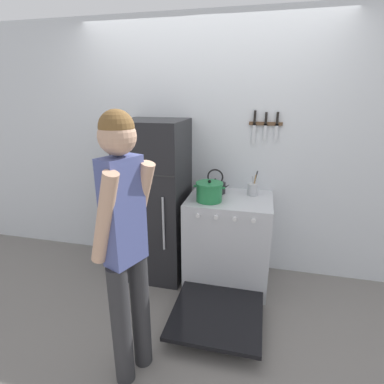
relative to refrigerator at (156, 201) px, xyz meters
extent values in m
plane|color=slate|center=(0.45, 0.31, -0.80)|extent=(14.00, 14.00, 0.00)
cube|color=silver|center=(0.45, 0.34, 0.48)|extent=(10.00, 0.06, 2.55)
cube|color=black|center=(0.00, 0.00, 0.00)|extent=(0.60, 0.62, 1.60)
cube|color=#2D2D2D|center=(0.00, -0.31, 0.35)|extent=(0.59, 0.01, 0.01)
cylinder|color=#B2B5BA|center=(0.19, -0.32, -0.10)|extent=(0.02, 0.02, 0.51)
cube|color=silver|center=(0.75, -0.01, -0.35)|extent=(0.79, 0.64, 0.89)
cube|color=black|center=(0.75, -0.01, 0.09)|extent=(0.77, 0.63, 0.02)
cube|color=black|center=(0.75, -0.30, -0.36)|extent=(0.69, 0.05, 0.67)
cylinder|color=black|center=(0.57, -0.14, 0.09)|extent=(0.20, 0.20, 0.01)
cylinder|color=black|center=(0.92, -0.14, 0.09)|extent=(0.20, 0.20, 0.01)
cylinder|color=black|center=(0.57, 0.12, 0.09)|extent=(0.20, 0.20, 0.01)
cylinder|color=black|center=(0.92, 0.12, 0.09)|extent=(0.20, 0.20, 0.01)
cylinder|color=silver|center=(0.51, -0.34, 0.03)|extent=(0.04, 0.02, 0.04)
cylinder|color=silver|center=(0.67, -0.34, 0.03)|extent=(0.04, 0.02, 0.04)
cylinder|color=silver|center=(0.83, -0.34, 0.03)|extent=(0.04, 0.02, 0.04)
cylinder|color=silver|center=(0.98, -0.34, 0.03)|extent=(0.04, 0.02, 0.04)
cube|color=black|center=(0.75, -0.69, -0.68)|extent=(0.73, 0.71, 0.04)
cube|color=#99999E|center=(0.75, -0.09, -0.39)|extent=(0.65, 0.35, 0.01)
cylinder|color=#237A42|center=(0.57, -0.14, 0.17)|extent=(0.23, 0.23, 0.16)
cylinder|color=#237A42|center=(0.57, -0.14, 0.26)|extent=(0.25, 0.25, 0.02)
sphere|color=black|center=(0.57, -0.14, 0.28)|extent=(0.03, 0.03, 0.03)
cylinder|color=#237A42|center=(0.44, -0.14, 0.23)|extent=(0.03, 0.02, 0.02)
cylinder|color=#237A42|center=(0.70, -0.14, 0.23)|extent=(0.03, 0.02, 0.02)
cylinder|color=black|center=(0.58, 0.12, 0.14)|extent=(0.21, 0.21, 0.10)
cone|color=black|center=(0.58, 0.12, 0.21)|extent=(0.20, 0.20, 0.03)
sphere|color=black|center=(0.58, 0.12, 0.23)|extent=(0.02, 0.02, 0.02)
cone|color=black|center=(0.68, 0.12, 0.15)|extent=(0.11, 0.03, 0.09)
torus|color=black|center=(0.58, 0.12, 0.25)|extent=(0.16, 0.01, 0.16)
cylinder|color=#B7BABF|center=(0.94, 0.12, 0.15)|extent=(0.10, 0.10, 0.12)
cylinder|color=#9E7547|center=(0.96, 0.12, 0.21)|extent=(0.03, 0.03, 0.18)
cylinder|color=#232326|center=(0.96, 0.13, 0.23)|extent=(0.05, 0.03, 0.21)
cylinder|color=#B2B5BA|center=(0.95, 0.12, 0.20)|extent=(0.03, 0.01, 0.16)
cylinder|color=#2D2D30|center=(0.23, -1.30, -0.37)|extent=(0.13, 0.13, 0.86)
cylinder|color=#2D2D30|center=(0.29, -1.14, -0.37)|extent=(0.13, 0.13, 0.86)
cube|color=#4C5693|center=(0.26, -1.22, 0.38)|extent=(0.22, 0.27, 0.64)
cylinder|color=tan|center=(0.21, -1.34, 0.38)|extent=(0.27, 0.18, 0.57)
cylinder|color=tan|center=(0.31, -1.09, 0.38)|extent=(0.27, 0.18, 0.57)
sphere|color=tan|center=(0.26, -1.22, 0.81)|extent=(0.21, 0.21, 0.21)
sphere|color=brown|center=(0.26, -1.22, 0.86)|extent=(0.19, 0.19, 0.19)
cube|color=brown|center=(1.02, 0.30, 0.76)|extent=(0.31, 0.02, 0.03)
cube|color=silver|center=(0.92, 0.29, 0.66)|extent=(0.03, 0.00, 0.19)
cube|color=black|center=(0.92, 0.29, 0.82)|extent=(0.02, 0.02, 0.12)
cube|color=silver|center=(1.02, 0.29, 0.68)|extent=(0.03, 0.00, 0.16)
cube|color=black|center=(1.02, 0.29, 0.81)|extent=(0.02, 0.02, 0.11)
cube|color=silver|center=(1.13, 0.29, 0.68)|extent=(0.03, 0.00, 0.16)
cube|color=black|center=(1.13, 0.29, 0.81)|extent=(0.02, 0.02, 0.11)
camera|label=1|loc=(1.02, -2.68, 1.03)|focal=28.00mm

